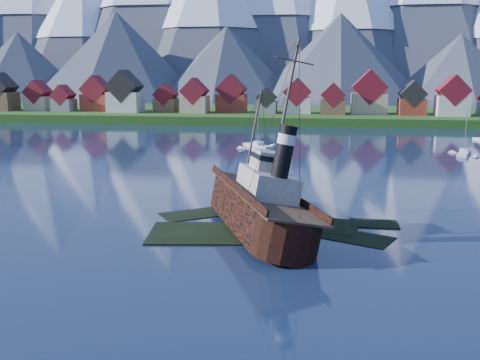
# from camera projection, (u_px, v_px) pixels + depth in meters

# --- Properties ---
(ground) EXTENTS (1400.00, 1400.00, 0.00)m
(ground) POSITION_uv_depth(u_px,v_px,m) (252.00, 230.00, 65.25)
(ground) COLOR #16223E
(ground) RESTS_ON ground
(shoal) EXTENTS (31.71, 21.24, 1.14)m
(shoal) POSITION_uv_depth(u_px,v_px,m) (268.00, 229.00, 67.14)
(shoal) COLOR black
(shoal) RESTS_ON ground
(shore_bank) EXTENTS (600.00, 80.00, 3.20)m
(shore_bank) POSITION_uv_depth(u_px,v_px,m) (303.00, 117.00, 229.98)
(shore_bank) COLOR #174212
(shore_bank) RESTS_ON ground
(seawall) EXTENTS (600.00, 2.50, 2.00)m
(seawall) POSITION_uv_depth(u_px,v_px,m) (299.00, 126.00, 193.16)
(seawall) COLOR #3F3D38
(seawall) RESTS_ON ground
(town) EXTENTS (250.96, 16.69, 17.30)m
(town) POSITION_uv_depth(u_px,v_px,m) (220.00, 98.00, 215.88)
(town) COLOR maroon
(town) RESTS_ON ground
(tugboat_wreck) EXTENTS (7.14, 30.78, 24.39)m
(tugboat_wreck) POSITION_uv_depth(u_px,v_px,m) (256.00, 203.00, 66.27)
(tugboat_wreck) COLOR black
(tugboat_wreck) RESTS_ON ground
(sailboat_c) EXTENTS (8.63, 8.98, 12.85)m
(sailboat_c) POSITION_uv_depth(u_px,v_px,m) (258.00, 146.00, 137.42)
(sailboat_c) COLOR silver
(sailboat_c) RESTS_ON ground
(sailboat_d) EXTENTS (5.20, 8.92, 11.90)m
(sailboat_d) POSITION_uv_depth(u_px,v_px,m) (464.00, 154.00, 125.12)
(sailboat_d) COLOR silver
(sailboat_d) RESTS_ON ground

